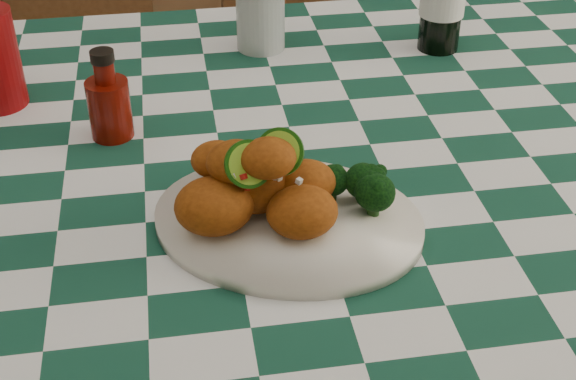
{
  "coord_description": "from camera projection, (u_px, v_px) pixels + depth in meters",
  "views": [
    {
      "loc": [
        -0.06,
        -0.91,
        1.36
      ],
      "look_at": [
        0.06,
        -0.17,
        0.84
      ],
      "focal_mm": 50.0,
      "sensor_mm": 36.0,
      "label": 1
    }
  ],
  "objects": [
    {
      "name": "plate",
      "position": [
        288.0,
        222.0,
        0.94
      ],
      "size": [
        0.39,
        0.35,
        0.02
      ],
      "primitive_type": null,
      "rotation": [
        0.0,
        0.0,
        -0.39
      ],
      "color": "silver",
      "rests_on": "dining_table"
    },
    {
      "name": "fried_chicken_pile",
      "position": [
        267.0,
        179.0,
        0.9
      ],
      "size": [
        0.17,
        0.12,
        0.11
      ],
      "primitive_type": null,
      "color": "#94420E",
      "rests_on": "plate"
    },
    {
      "name": "wooden_chair_right",
      "position": [
        335.0,
        72.0,
        1.89
      ],
      "size": [
        0.49,
        0.51,
        1.02
      ],
      "primitive_type": null,
      "rotation": [
        0.0,
        0.0,
        0.04
      ],
      "color": "#472814",
      "rests_on": "ground"
    },
    {
      "name": "broccoli_side",
      "position": [
        352.0,
        186.0,
        0.94
      ],
      "size": [
        0.07,
        0.07,
        0.05
      ],
      "primitive_type": null,
      "color": "black",
      "rests_on": "plate"
    },
    {
      "name": "ketchup_bottle",
      "position": [
        108.0,
        95.0,
        1.08
      ],
      "size": [
        0.08,
        0.08,
        0.13
      ],
      "primitive_type": null,
      "rotation": [
        0.0,
        0.0,
        -0.39
      ],
      "color": "#590B04",
      "rests_on": "dining_table"
    },
    {
      "name": "wooden_chair_left",
      "position": [
        85.0,
        101.0,
        1.79
      ],
      "size": [
        0.58,
        0.6,
        1.01
      ],
      "primitive_type": null,
      "rotation": [
        0.0,
        0.0,
        0.3
      ],
      "color": "#472814",
      "rests_on": "ground"
    },
    {
      "name": "mason_jar",
      "position": [
        260.0,
        15.0,
        1.32
      ],
      "size": [
        0.11,
        0.11,
        0.12
      ],
      "primitive_type": null,
      "rotation": [
        0.0,
        0.0,
        -0.29
      ],
      "color": "#B2BCBA",
      "rests_on": "dining_table"
    },
    {
      "name": "dining_table",
      "position": [
        233.0,
        361.0,
        1.3
      ],
      "size": [
        1.66,
        1.06,
        0.79
      ],
      "primitive_type": null,
      "color": "#134130",
      "rests_on": "ground"
    }
  ]
}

